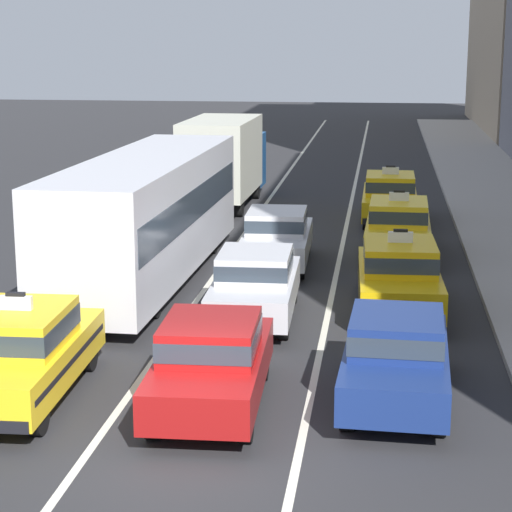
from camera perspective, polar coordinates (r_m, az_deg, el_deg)
ground_plane at (r=14.82m, az=-3.95°, el=-11.99°), size 160.00×160.00×0.00m
lane_stripe_left_center at (r=34.02m, az=0.04°, el=2.34°), size 0.14×80.00×0.01m
lane_stripe_center_right at (r=33.76m, az=5.44°, el=2.20°), size 0.14×80.00×0.01m
taxi_left_nearest at (r=17.32m, az=-13.70°, el=-5.48°), size 1.96×4.62×1.96m
bus_left_second at (r=24.98m, az=-6.41°, el=2.64°), size 2.76×11.25×3.22m
box_truck_left_third at (r=36.21m, az=-1.85°, el=5.82°), size 2.40×7.00×3.27m
sedan_center_nearest at (r=16.50m, az=-2.65°, el=-6.15°), size 1.90×4.36×1.58m
sedan_center_second at (r=21.51m, az=-0.04°, el=-1.59°), size 1.89×4.35×1.58m
sedan_center_third at (r=26.53m, az=1.24°, el=1.18°), size 1.88×4.35×1.58m
sedan_right_nearest at (r=16.92m, az=8.26°, el=-5.79°), size 1.91×4.36×1.58m
taxi_right_second at (r=22.36m, az=8.43°, el=-1.10°), size 1.97×4.62×1.96m
taxi_right_third at (r=27.91m, az=8.38°, el=1.70°), size 1.90×4.59×1.96m
taxi_right_fourth at (r=33.19m, az=7.89°, el=3.49°), size 1.84×4.57×1.96m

